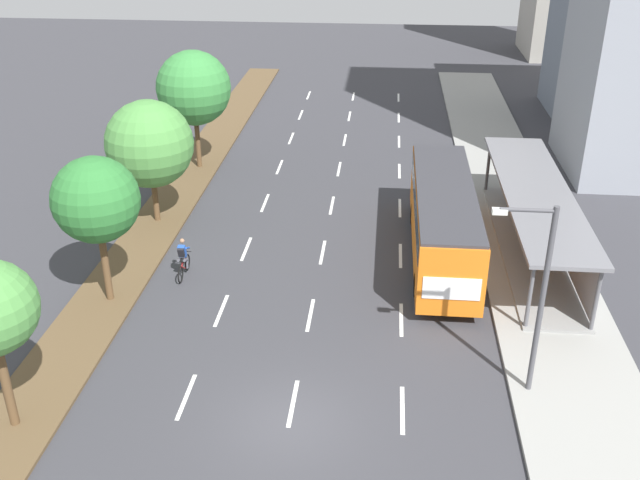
{
  "coord_description": "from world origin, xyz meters",
  "views": [
    {
      "loc": [
        2.59,
        -17.31,
        15.04
      ],
      "look_at": [
        -0.01,
        10.35,
        1.2
      ],
      "focal_mm": 40.58,
      "sensor_mm": 36.0,
      "label": 1
    }
  ],
  "objects_px": {
    "cyclist": "(183,259)",
    "median_tree_fourth": "(194,88)",
    "median_tree_second": "(96,200)",
    "streetlight": "(538,289)",
    "bus_shelter": "(540,214)",
    "bus": "(443,215)",
    "median_tree_third": "(149,144)"
  },
  "relations": [
    {
      "from": "cyclist",
      "to": "median_tree_third",
      "type": "xyz_separation_m",
      "value": [
        -2.73,
        5.21,
        3.21
      ]
    },
    {
      "from": "median_tree_second",
      "to": "median_tree_third",
      "type": "relative_size",
      "value": 0.99
    },
    {
      "from": "median_tree_third",
      "to": "streetlight",
      "type": "xyz_separation_m",
      "value": [
        15.79,
        -11.77,
        -0.11
      ]
    },
    {
      "from": "median_tree_second",
      "to": "bus_shelter",
      "type": "bearing_deg",
      "value": 18.72
    },
    {
      "from": "cyclist",
      "to": "median_tree_third",
      "type": "distance_m",
      "value": 6.7
    },
    {
      "from": "bus_shelter",
      "to": "median_tree_third",
      "type": "relative_size",
      "value": 2.38
    },
    {
      "from": "median_tree_fourth",
      "to": "streetlight",
      "type": "distance_m",
      "value": 24.74
    },
    {
      "from": "bus_shelter",
      "to": "median_tree_fourth",
      "type": "relative_size",
      "value": 2.12
    },
    {
      "from": "bus",
      "to": "cyclist",
      "type": "xyz_separation_m",
      "value": [
        -10.9,
        -2.72,
        -1.28
      ]
    },
    {
      "from": "median_tree_second",
      "to": "median_tree_third",
      "type": "bearing_deg",
      "value": 92.45
    },
    {
      "from": "cyclist",
      "to": "median_tree_fourth",
      "type": "relative_size",
      "value": 0.27
    },
    {
      "from": "cyclist",
      "to": "median_tree_second",
      "type": "bearing_deg",
      "value": -136.83
    },
    {
      "from": "bus_shelter",
      "to": "median_tree_fourth",
      "type": "xyz_separation_m",
      "value": [
        -17.64,
        8.98,
        2.85
      ]
    },
    {
      "from": "median_tree_third",
      "to": "bus_shelter",
      "type": "bearing_deg",
      "value": -4.82
    },
    {
      "from": "median_tree_second",
      "to": "median_tree_fourth",
      "type": "height_order",
      "value": "median_tree_fourth"
    },
    {
      "from": "median_tree_fourth",
      "to": "cyclist",
      "type": "bearing_deg",
      "value": -79.01
    },
    {
      "from": "median_tree_second",
      "to": "streetlight",
      "type": "height_order",
      "value": "streetlight"
    },
    {
      "from": "bus",
      "to": "median_tree_fourth",
      "type": "bearing_deg",
      "value": 143.31
    },
    {
      "from": "bus_shelter",
      "to": "median_tree_second",
      "type": "distance_m",
      "value": 18.73
    },
    {
      "from": "bus",
      "to": "bus_shelter",
      "type": "bearing_deg",
      "value": 12.83
    },
    {
      "from": "median_tree_second",
      "to": "median_tree_fourth",
      "type": "xyz_separation_m",
      "value": [
        -0.05,
        14.94,
        0.35
      ]
    },
    {
      "from": "bus_shelter",
      "to": "cyclist",
      "type": "relative_size",
      "value": 7.78
    },
    {
      "from": "cyclist",
      "to": "streetlight",
      "type": "height_order",
      "value": "streetlight"
    },
    {
      "from": "bus",
      "to": "median_tree_third",
      "type": "height_order",
      "value": "median_tree_third"
    },
    {
      "from": "median_tree_second",
      "to": "streetlight",
      "type": "xyz_separation_m",
      "value": [
        15.47,
        -4.3,
        -0.48
      ]
    },
    {
      "from": "median_tree_second",
      "to": "streetlight",
      "type": "relative_size",
      "value": 0.91
    },
    {
      "from": "bus",
      "to": "median_tree_second",
      "type": "relative_size",
      "value": 1.91
    },
    {
      "from": "bus_shelter",
      "to": "median_tree_fourth",
      "type": "distance_m",
      "value": 20.0
    },
    {
      "from": "bus_shelter",
      "to": "streetlight",
      "type": "distance_m",
      "value": 10.67
    },
    {
      "from": "bus_shelter",
      "to": "bus",
      "type": "relative_size",
      "value": 1.25
    },
    {
      "from": "bus_shelter",
      "to": "median_tree_second",
      "type": "bearing_deg",
      "value": -161.28
    },
    {
      "from": "bus",
      "to": "median_tree_fourth",
      "type": "height_order",
      "value": "median_tree_fourth"
    }
  ]
}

